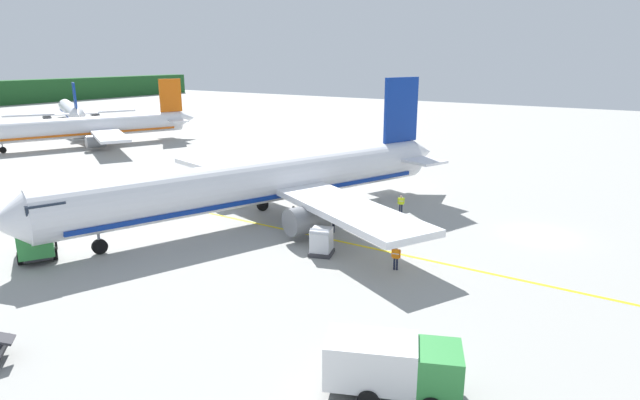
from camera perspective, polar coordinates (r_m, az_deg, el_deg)
name	(u,v)px	position (r m, az deg, el deg)	size (l,w,h in m)	color
ground	(145,169)	(70.97, -18.59, 3.19)	(240.00, 320.00, 0.20)	#999993
airliner_foreground	(268,182)	(45.62, -5.74, 2.00)	(40.13, 33.67, 11.90)	white
airliner_mid_apron	(89,127)	(92.45, -23.90, 7.24)	(34.28, 28.82, 10.26)	white
airliner_far_taxiway	(71,110)	(128.13, -25.52, 8.81)	(24.66, 29.18, 9.01)	silver
service_truck_fuel	(392,365)	(23.01, 7.87, -17.40)	(4.20, 6.01, 2.57)	#338C3F
service_truck_baggage	(36,235)	(42.78, -28.56, -3.40)	(4.63, 5.77, 2.63)	#338C3F
cargo_container_near	(321,242)	(37.75, 0.15, -4.57)	(2.03, 2.03, 2.11)	#333338
crew_marshaller	(396,256)	(35.54, 8.28, -6.06)	(0.32, 0.62, 1.68)	#191E33
crew_loader_left	(334,220)	(42.55, 1.49, -2.19)	(0.46, 0.51, 1.76)	#191E33
crew_loader_right	(401,203)	(48.43, 8.82, -0.29)	(0.42, 0.56, 1.63)	#191E33
apron_guide_line	(303,233)	(42.58, -1.87, -3.65)	(0.30, 60.00, 0.01)	yellow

